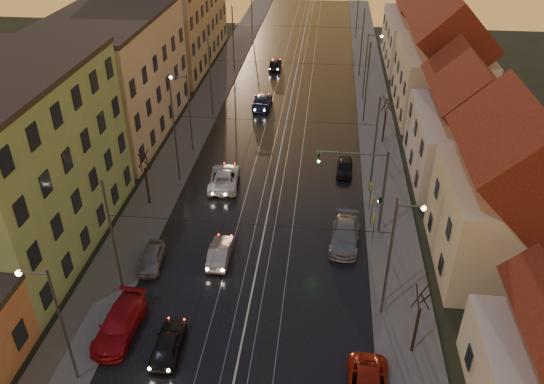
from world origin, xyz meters
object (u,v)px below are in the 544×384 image
(street_lamp_0, at_px, (55,316))
(driving_car_1, at_px, (220,252))
(driving_car_3, at_px, (262,101))
(parked_right_2, at_px, (345,168))
(street_lamp_1, at_px, (397,245))
(parked_right_1, at_px, (345,235))
(parked_left_3, at_px, (152,258))
(driving_car_4, at_px, (275,64))
(street_lamp_2, at_px, (186,106))
(parked_left_2, at_px, (119,324))
(traffic_light_mast, at_px, (371,182))
(driving_car_2, at_px, (224,177))
(street_lamp_3, at_px, (369,60))
(driving_car_0, at_px, (168,343))

(street_lamp_0, bearing_deg, driving_car_1, 60.93)
(street_lamp_0, distance_m, driving_car_3, 40.64)
(driving_car_3, height_order, parked_right_2, driving_car_3)
(street_lamp_1, distance_m, driving_car_1, 13.06)
(street_lamp_1, xyz_separation_m, parked_right_1, (-2.80, 6.29, -4.13))
(driving_car_3, xyz_separation_m, parked_left_3, (-4.39, -29.77, -0.11))
(driving_car_1, bearing_deg, driving_car_4, -90.58)
(driving_car_1, distance_m, parked_left_3, 4.94)
(street_lamp_2, xyz_separation_m, parked_left_2, (1.50, -24.37, -4.13))
(traffic_light_mast, bearing_deg, driving_car_1, -156.71)
(street_lamp_0, relative_size, parked_right_1, 1.54)
(street_lamp_1, bearing_deg, parked_left_2, -165.34)
(parked_right_1, distance_m, parked_right_2, 10.82)
(parked_left_3, bearing_deg, street_lamp_2, 89.52)
(street_lamp_0, bearing_deg, traffic_light_mast, 43.10)
(street_lamp_2, distance_m, driving_car_2, 8.75)
(street_lamp_1, bearing_deg, driving_car_4, 104.88)
(parked_left_3, bearing_deg, driving_car_4, 78.75)
(parked_right_2, bearing_deg, driving_car_1, -121.00)
(street_lamp_3, xyz_separation_m, driving_car_4, (-12.18, 9.82, -4.17))
(parked_left_2, height_order, parked_right_1, parked_left_2)
(parked_left_3, relative_size, parked_right_2, 1.03)
(street_lamp_0, bearing_deg, driving_car_3, 81.62)
(traffic_light_mast, relative_size, parked_right_1, 1.38)
(driving_car_4, relative_size, parked_right_1, 0.81)
(traffic_light_mast, bearing_deg, driving_car_2, 154.71)
(street_lamp_2, xyz_separation_m, driving_car_1, (6.31, -16.64, -4.21))
(street_lamp_3, relative_size, traffic_light_mast, 1.11)
(street_lamp_3, bearing_deg, driving_car_0, -107.81)
(driving_car_3, bearing_deg, traffic_light_mast, 114.44)
(driving_car_1, xyz_separation_m, parked_left_3, (-4.81, -1.13, -0.04))
(driving_car_3, height_order, parked_right_1, parked_right_1)
(street_lamp_0, height_order, parked_right_2, street_lamp_0)
(parked_right_2, bearing_deg, driving_car_2, -160.53)
(street_lamp_3, bearing_deg, driving_car_1, -110.02)
(street_lamp_2, xyz_separation_m, parked_right_2, (15.51, -2.89, -4.27))
(parked_right_1, bearing_deg, traffic_light_mast, 50.11)
(driving_car_0, height_order, parked_left_2, parked_left_2)
(parked_left_2, bearing_deg, traffic_light_mast, 40.97)
(driving_car_1, bearing_deg, parked_right_2, -124.73)
(street_lamp_0, distance_m, traffic_light_mast, 23.42)
(traffic_light_mast, xyz_separation_m, parked_right_2, (-1.59, 9.11, -3.98))
(parked_right_1, bearing_deg, driving_car_3, 115.17)
(driving_car_3, height_order, driving_car_4, driving_car_3)
(traffic_light_mast, distance_m, driving_car_3, 26.77)
(traffic_light_mast, bearing_deg, driving_car_0, -132.19)
(driving_car_3, height_order, parked_left_3, driving_car_3)
(driving_car_2, bearing_deg, driving_car_0, 86.16)
(street_lamp_3, height_order, parked_right_2, street_lamp_3)
(street_lamp_0, height_order, street_lamp_3, same)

